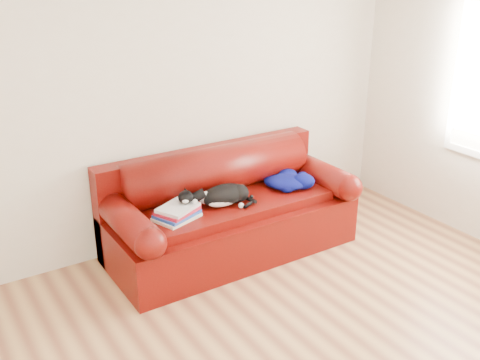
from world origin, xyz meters
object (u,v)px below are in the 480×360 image
at_px(book_stack, 177,213).
at_px(blanket, 289,181).
at_px(cat, 224,196).
at_px(sofa_base, 231,226).

relative_size(book_stack, blanket, 0.85).
bearing_deg(cat, sofa_base, 52.53).
relative_size(sofa_base, book_stack, 5.43).
bearing_deg(book_stack, cat, 2.66).
height_order(book_stack, cat, cat).
bearing_deg(book_stack, blanket, 2.15).
bearing_deg(blanket, sofa_base, 174.12).
bearing_deg(sofa_base, cat, -145.51).
bearing_deg(sofa_base, blanket, -5.88).
xyz_separation_m(book_stack, blanket, (1.11, 0.04, 0.01)).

